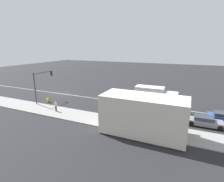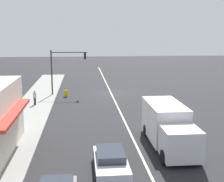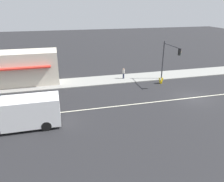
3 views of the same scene
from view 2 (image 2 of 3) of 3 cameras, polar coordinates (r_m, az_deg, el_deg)
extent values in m
plane|color=#232326|center=(23.68, 3.94, -8.88)|extent=(160.00, 160.00, 0.00)
cube|color=gray|center=(23.49, -18.37, -9.44)|extent=(4.00, 73.00, 0.12)
cube|color=beige|center=(40.94, -0.17, -0.40)|extent=(0.16, 60.00, 0.01)
cube|color=red|center=(20.59, -17.46, -3.89)|extent=(0.70, 7.67, 0.20)
cylinder|color=#333338|center=(39.89, -10.97, 3.35)|extent=(0.18, 0.18, 5.60)
cylinder|color=#333338|center=(39.50, -7.83, 7.02)|extent=(4.50, 0.12, 0.12)
cube|color=black|center=(39.50, -4.97, 6.42)|extent=(0.28, 0.24, 0.84)
sphere|color=red|center=(39.61, -4.97, 6.82)|extent=(0.18, 0.18, 0.18)
sphere|color=gold|center=(39.63, -4.97, 6.44)|extent=(0.18, 0.18, 0.18)
sphere|color=green|center=(39.65, -4.96, 6.05)|extent=(0.18, 0.18, 0.18)
cylinder|color=#282D42|center=(34.97, -13.91, -1.81)|extent=(0.26, 0.26, 0.80)
cylinder|color=#B7B2A8|center=(34.83, -13.96, -0.72)|extent=(0.34, 0.34, 0.56)
sphere|color=tan|center=(34.76, -13.99, -0.09)|extent=(0.22, 0.22, 0.22)
cube|color=yellow|center=(39.35, -8.37, -0.36)|extent=(0.45, 0.21, 0.84)
cube|color=yellow|center=(39.03, -8.39, -0.45)|extent=(0.45, 0.21, 0.84)
cube|color=silver|center=(19.83, 12.43, -9.35)|extent=(2.28, 2.20, 1.90)
cube|color=white|center=(23.23, 9.56, -5.33)|extent=(2.40, 5.10, 2.60)
cylinder|color=black|center=(20.28, 15.48, -11.37)|extent=(0.28, 0.90, 0.90)
cylinder|color=black|center=(19.64, 9.45, -11.86)|extent=(0.28, 0.90, 0.90)
cylinder|color=black|center=(24.99, 11.15, -6.91)|extent=(0.28, 0.90, 0.90)
cylinder|color=black|center=(24.47, 6.26, -7.15)|extent=(0.28, 0.90, 0.90)
cube|color=silver|center=(18.33, -0.23, -13.22)|extent=(1.84, 4.25, 0.66)
cube|color=#2D333D|center=(18.31, -0.29, -11.41)|extent=(1.57, 2.34, 0.42)
cylinder|color=black|center=(16.97, 3.20, -16.01)|extent=(0.22, 0.64, 0.64)
cylinder|color=black|center=(16.82, -2.57, -16.26)|extent=(0.22, 0.64, 0.64)
cylinder|color=black|center=(20.05, 1.70, -11.63)|extent=(0.22, 0.64, 0.64)
cylinder|color=black|center=(19.92, -3.10, -11.79)|extent=(0.22, 0.64, 0.64)
camera|label=1|loc=(29.45, -65.64, 8.55)|focal=28.00mm
camera|label=3|loc=(34.92, 41.34, 12.54)|focal=35.00mm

